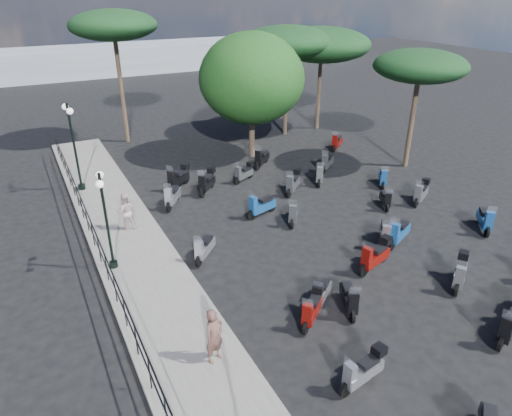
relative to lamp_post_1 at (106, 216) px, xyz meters
name	(u,v)px	position (x,y,z in m)	size (l,w,h in m)	color
ground	(303,242)	(7.44, -1.55, -2.31)	(120.00, 120.00, 0.00)	black
sidewalk	(130,245)	(0.94, 1.45, -2.23)	(3.00, 30.00, 0.15)	slate
railing	(95,237)	(-0.36, 1.25, -1.41)	(0.04, 26.04, 1.10)	black
lamp_post_1	(106,216)	(0.00, 0.00, 0.00)	(0.41, 1.10, 3.78)	black
lamp_post_2	(74,142)	(0.09, 8.09, 0.38)	(0.40, 1.31, 4.45)	black
woman	(214,336)	(1.54, -6.10, -1.31)	(0.62, 0.41, 1.70)	brown
pedestrian_far	(126,211)	(1.18, 2.77, -1.34)	(0.80, 0.62, 1.64)	#C5AAA8
scooter_0	(363,371)	(4.70, -8.63, -1.81)	(1.67, 0.59, 1.33)	black
scooter_1	(312,309)	(4.95, -5.87, -1.81)	(1.38, 1.18, 1.32)	black
scooter_2	(349,299)	(6.33, -5.97, -1.84)	(0.91, 1.59, 1.36)	black
scooter_3	(204,249)	(3.32, -0.85, -1.84)	(1.26, 1.27, 1.34)	black
scooter_4	(172,197)	(3.72, 4.26, -1.80)	(1.19, 1.55, 1.47)	black
scooter_5	(179,178)	(4.70, 6.24, -1.75)	(1.60, 1.26, 1.48)	black
scooter_7	(375,256)	(8.72, -4.45, -1.75)	(1.82, 0.84, 1.49)	black
scooter_8	(322,293)	(5.76, -5.24, -1.90)	(1.23, 1.00, 1.19)	black
scooter_9	(293,213)	(7.99, 0.14, -1.83)	(1.12, 1.45, 1.37)	black
scooter_10	(261,206)	(7.01, 1.37, -1.81)	(1.76, 0.76, 1.43)	black
scooter_11	(207,182)	(5.81, 5.04, -1.76)	(1.39, 1.46, 1.46)	black
scooter_12	(509,326)	(9.71, -9.28, -1.81)	(1.73, 0.86, 1.44)	black
scooter_13	(460,273)	(10.65, -6.67, -1.78)	(1.52, 1.18, 1.41)	black
scooter_14	(399,233)	(10.81, -3.48, -1.79)	(1.74, 0.98, 1.48)	black
scooter_15	(293,183)	(9.70, 2.93, -1.77)	(1.46, 1.32, 1.43)	black
scooter_16	(244,173)	(8.15, 5.47, -1.84)	(1.45, 0.86, 1.24)	black
scooter_19	(385,233)	(10.34, -3.19, -1.82)	(1.23, 1.41, 1.41)	black
scooter_20	(385,199)	(12.70, -0.60, -1.89)	(0.88, 1.36, 1.21)	black
scooter_21	(320,175)	(11.63, 3.33, -1.82)	(1.15, 1.50, 1.41)	black
scooter_22	(262,158)	(10.04, 6.97, -1.80)	(1.48, 1.30, 1.48)	black
scooter_24	(485,220)	(14.95, -4.33, -1.80)	(1.25, 1.48, 1.45)	black
scooter_25	(421,193)	(14.62, -0.98, -1.78)	(1.60, 1.02, 1.39)	black
scooter_26	(383,178)	(14.40, 1.51, -1.85)	(1.10, 1.37, 1.32)	black
scooter_27	(327,162)	(13.09, 4.70, -1.83)	(1.44, 1.13, 1.37)	black
scooter_28	(337,142)	(15.80, 7.42, -1.82)	(1.46, 1.15, 1.40)	black
broadleaf_tree	(252,79)	(10.39, 8.89, 2.43)	(6.17, 6.17, 7.36)	#38281E
pine_0	(287,42)	(14.59, 11.92, 3.93)	(6.04, 6.04, 7.32)	#38281E
pine_1	(322,45)	(17.44, 12.05, 3.61)	(6.76, 6.76, 7.11)	#38281E
pine_2	(113,26)	(4.19, 15.36, 5.07)	(5.38, 5.38, 8.36)	#38281E
pine_3	(420,66)	(17.61, 3.12, 3.39)	(5.04, 5.04, 6.61)	#38281E
distant_hills	(97,60)	(7.44, 43.45, -0.81)	(70.00, 8.00, 3.00)	gray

